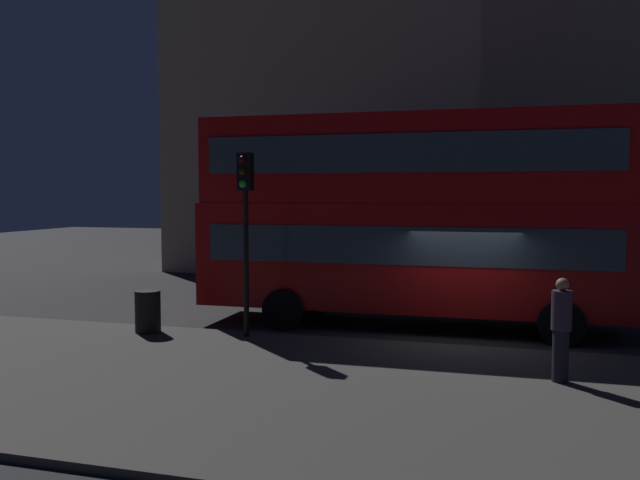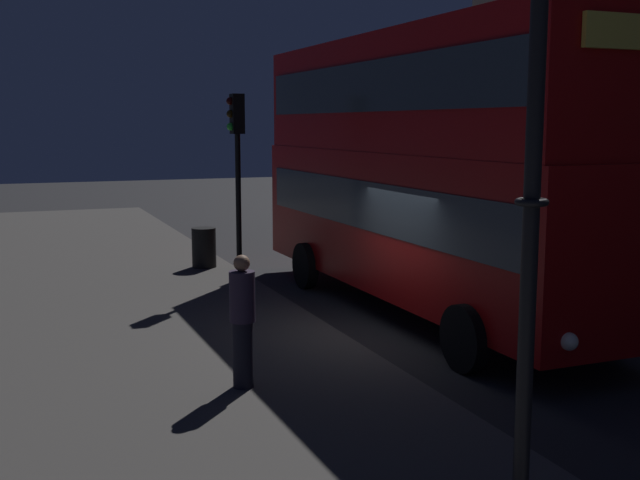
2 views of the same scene
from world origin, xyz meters
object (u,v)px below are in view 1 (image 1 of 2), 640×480
at_px(pedestrian, 561,328).
at_px(litter_bin, 148,311).
at_px(traffic_light_near_kerb, 245,205).
at_px(double_decker_bus, 408,210).

relative_size(pedestrian, litter_bin, 1.84).
xyz_separation_m(traffic_light_near_kerb, litter_bin, (-2.40, -0.21, -2.49)).
height_order(double_decker_bus, pedestrian, double_decker_bus).
bearing_deg(pedestrian, traffic_light_near_kerb, -178.78).
bearing_deg(traffic_light_near_kerb, double_decker_bus, 39.96).
bearing_deg(pedestrian, litter_bin, -173.54).
bearing_deg(litter_bin, double_decker_bus, 27.25).
bearing_deg(pedestrian, double_decker_bus, 143.04).
bearing_deg(double_decker_bus, traffic_light_near_kerb, -140.85).
xyz_separation_m(double_decker_bus, pedestrian, (3.34, -4.54, -1.89)).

